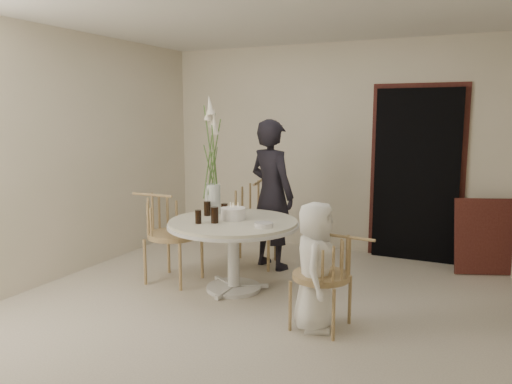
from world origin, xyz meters
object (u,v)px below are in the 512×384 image
at_px(chair_far, 256,210).
at_px(flower_vase, 212,169).
at_px(girl, 272,194).
at_px(chair_left, 163,225).
at_px(table, 233,231).
at_px(boy, 315,266).
at_px(birthday_cake, 233,214).
at_px(chair_right, 334,268).

distance_m(chair_far, flower_vase, 0.98).
relative_size(chair_far, girl, 0.57).
xyz_separation_m(chair_far, chair_left, (-0.61, -1.05, -0.02)).
height_order(table, boy, boy).
relative_size(girl, birthday_cake, 6.88).
bearing_deg(table, boy, -27.14).
relative_size(chair_far, chair_left, 1.04).
xyz_separation_m(chair_right, birthday_cake, (-1.23, 0.54, 0.25)).
bearing_deg(chair_far, table, -90.26).
height_order(table, birthday_cake, birthday_cake).
distance_m(chair_right, flower_vase, 1.87).
bearing_deg(flower_vase, birthday_cake, -28.84).
bearing_deg(boy, girl, 21.05).
relative_size(table, chair_left, 1.40).
xyz_separation_m(chair_right, boy, (-0.15, -0.04, 0.01)).
xyz_separation_m(chair_left, flower_vase, (0.46, 0.28, 0.60)).
distance_m(table, flower_vase, 0.75).
xyz_separation_m(chair_far, birthday_cake, (0.20, -0.97, 0.15)).
distance_m(chair_left, boy, 1.96).
xyz_separation_m(girl, boy, (1.02, -1.43, -0.32)).
height_order(chair_far, boy, boy).
height_order(birthday_cake, flower_vase, flower_vase).
height_order(chair_right, flower_vase, flower_vase).
bearing_deg(flower_vase, girl, 57.96).
xyz_separation_m(chair_right, chair_left, (-2.04, 0.46, 0.08)).
bearing_deg(flower_vase, chair_right, -24.95).
height_order(girl, boy, girl).
height_order(chair_right, birthday_cake, birthday_cake).
height_order(boy, birthday_cake, boy).
height_order(table, chair_left, chair_left).
distance_m(chair_right, boy, 0.16).
bearing_deg(chair_left, boy, -105.75).
relative_size(boy, flower_vase, 0.86).
distance_m(girl, boy, 1.79).
distance_m(chair_far, boy, 2.01).
xyz_separation_m(chair_far, flower_vase, (-0.15, -0.77, 0.58)).
bearing_deg(table, chair_far, 102.51).
bearing_deg(chair_far, birthday_cake, -91.08).
xyz_separation_m(chair_left, birthday_cake, (0.81, 0.09, 0.17)).
bearing_deg(girl, chair_right, 152.09).
distance_m(girl, flower_vase, 0.85).
relative_size(chair_far, boy, 0.91).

